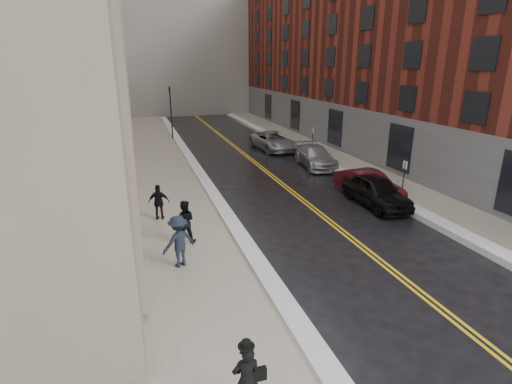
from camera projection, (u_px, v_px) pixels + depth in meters
ground at (348, 298)px, 13.15m from camera, size 160.00×160.00×0.00m
sidewalk_left at (166, 178)px, 26.39m from camera, size 4.00×64.00×0.15m
sidewalk_right at (347, 164)px, 30.17m from camera, size 3.00×64.00×0.15m
lane_stripe_a at (265, 171)px, 28.34m from camera, size 0.12×64.00×0.01m
lane_stripe_b at (268, 171)px, 28.41m from camera, size 0.12×64.00×0.01m
snow_ridge_left at (200, 175)px, 27.02m from camera, size 0.70×60.80×0.26m
snow_ridge_right at (325, 164)px, 29.63m from camera, size 0.85×60.80×0.30m
building_right at (399, 43)px, 36.13m from camera, size 14.00×50.00×18.00m
traffic_signal at (171, 109)px, 38.70m from camera, size 0.18×0.15×5.20m
parking_sign_near at (404, 176)px, 22.20m from camera, size 0.06×0.35×2.23m
parking_sign_far at (313, 138)px, 33.10m from camera, size 0.06×0.35×2.23m
car_black at (376, 191)px, 21.43m from camera, size 1.92×4.78×1.63m
car_maroon at (369, 185)px, 22.62m from camera, size 2.22×4.82×1.53m
car_silver_near at (315, 156)px, 29.51m from camera, size 2.66×5.38×1.50m
car_silver_far at (273, 141)px, 35.04m from camera, size 3.16×5.89×1.57m
pedestrian_main at (247, 380)px, 8.44m from camera, size 0.65×0.44×1.73m
pedestrian_a at (184, 222)px, 16.65m from camera, size 1.02×0.86×1.85m
pedestrian_b at (179, 241)px, 14.66m from camera, size 1.48×1.21×1.99m
pedestrian_c at (159, 202)px, 19.11m from camera, size 1.08×0.60×1.74m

